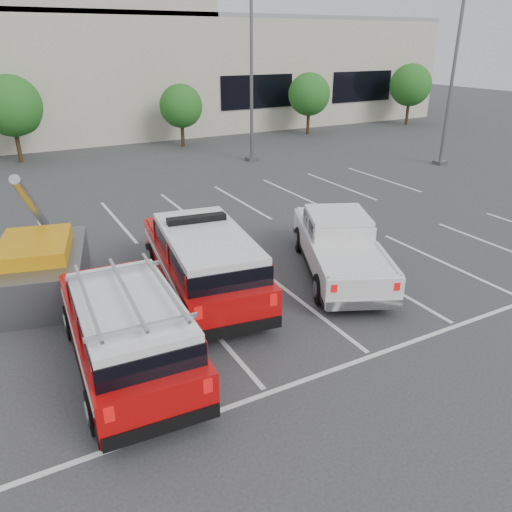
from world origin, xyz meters
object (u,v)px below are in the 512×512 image
at_px(tree_mid_right, 182,107).
at_px(tree_right, 310,96).
at_px(utility_rig, 34,271).
at_px(white_pickup, 339,251).
at_px(tree_far_right, 411,86).
at_px(convention_building, 72,67).
at_px(light_pole_mid, 251,67).
at_px(tree_mid_left, 13,108).
at_px(fire_chief_suv, 203,265).
at_px(ladder_suv, 128,335).
at_px(light_pole_right, 454,68).

relative_size(tree_mid_right, tree_right, 0.90).
bearing_deg(tree_right, utility_rig, -139.52).
distance_m(tree_right, white_pickup, 24.79).
height_order(tree_far_right, utility_rig, tree_far_right).
bearing_deg(tree_far_right, convention_building, 158.49).
bearing_deg(utility_rig, tree_right, 54.07).
bearing_deg(light_pole_mid, tree_right, 36.77).
xyz_separation_m(tree_mid_right, utility_rig, (-11.29, -18.17, -1.79)).
bearing_deg(utility_rig, tree_far_right, 43.73).
distance_m(tree_far_right, utility_rig, 36.26).
relative_size(tree_far_right, utility_rig, 1.10).
xyz_separation_m(tree_far_right, utility_rig, (-31.29, -18.17, -2.33)).
bearing_deg(light_pole_mid, tree_mid_left, 153.08).
xyz_separation_m(tree_mid_right, fire_chief_suv, (-7.19, -20.30, -1.64)).
xyz_separation_m(convention_building, tree_far_right, (24.91, -9.82, -1.68)).
bearing_deg(utility_rig, tree_mid_left, 99.52).
xyz_separation_m(tree_mid_left, tree_far_right, (30.00, 0.00, 0.00)).
xyz_separation_m(tree_mid_left, white_pickup, (6.92, -20.96, -2.35)).
bearing_deg(tree_right, tree_mid_left, 180.00).
bearing_deg(tree_right, light_pole_mid, -143.23).
xyz_separation_m(fire_chief_suv, utility_rig, (-4.10, 2.13, -0.15)).
bearing_deg(ladder_suv, fire_chief_suv, 44.90).
bearing_deg(light_pole_right, tree_mid_left, 150.05).
relative_size(tree_mid_left, tree_mid_right, 1.21).
bearing_deg(tree_right, tree_mid_right, -180.00).
distance_m(convention_building, light_pole_right, 26.99).
distance_m(convention_building, tree_far_right, 26.83).
bearing_deg(tree_far_right, light_pole_mid, -161.52).
xyz_separation_m(tree_far_right, light_pole_right, (-9.09, -12.05, 2.14)).
distance_m(tree_right, tree_far_right, 10.00).
distance_m(fire_chief_suv, utility_rig, 4.62).
relative_size(tree_mid_left, tree_far_right, 1.00).
distance_m(light_pole_right, white_pickup, 17.18).
relative_size(convention_building, light_pole_mid, 5.86).
xyz_separation_m(tree_mid_right, light_pole_right, (10.91, -12.05, 2.68)).
distance_m(tree_mid_right, utility_rig, 21.47).
height_order(light_pole_mid, light_pole_right, same).
bearing_deg(tree_mid_left, convention_building, 62.60).
bearing_deg(ladder_suv, tree_mid_right, 69.38).
relative_size(fire_chief_suv, utility_rig, 1.42).
bearing_deg(tree_far_right, tree_mid_left, 180.00).
bearing_deg(tree_right, white_pickup, -121.96).
xyz_separation_m(tree_far_right, ladder_suv, (-29.94, -22.77, -2.20)).
bearing_deg(fire_chief_suv, light_pole_right, 32.46).
height_order(fire_chief_suv, ladder_suv, fire_chief_suv).
distance_m(tree_mid_left, light_pole_mid, 13.53).
bearing_deg(tree_right, convention_building, 146.63).
relative_size(tree_mid_left, light_pole_right, 0.47).
relative_size(tree_far_right, white_pickup, 0.81).
relative_size(tree_right, light_pole_mid, 0.43).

